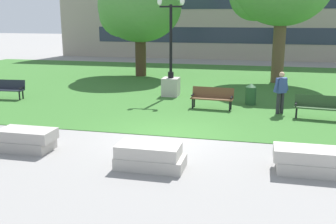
# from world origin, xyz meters

# --- Properties ---
(ground_plane) EXTENTS (140.00, 140.00, 0.00)m
(ground_plane) POSITION_xyz_m (0.00, 0.00, 0.00)
(ground_plane) COLOR gray
(grass_lawn) EXTENTS (40.00, 20.00, 0.02)m
(grass_lawn) POSITION_xyz_m (0.00, 10.00, 0.01)
(grass_lawn) COLOR #336628
(grass_lawn) RESTS_ON ground
(concrete_block_center) EXTENTS (1.90, 0.90, 0.64)m
(concrete_block_center) POSITION_xyz_m (-3.85, -2.23, 0.31)
(concrete_block_center) COLOR #9E9991
(concrete_block_center) RESTS_ON ground
(concrete_block_left) EXTENTS (1.80, 0.90, 0.64)m
(concrete_block_left) POSITION_xyz_m (0.17, -2.76, 0.31)
(concrete_block_left) COLOR #B2ADA3
(concrete_block_left) RESTS_ON ground
(concrete_block_right) EXTENTS (1.90, 0.90, 0.64)m
(concrete_block_right) POSITION_xyz_m (4.25, -2.14, 0.31)
(concrete_block_right) COLOR #B2ADA3
(concrete_block_right) RESTS_ON ground
(park_bench_near_left) EXTENTS (1.84, 0.69, 0.90)m
(park_bench_near_left) POSITION_xyz_m (-8.93, 4.17, 0.54)
(park_bench_near_left) COLOR #1E232D
(park_bench_near_left) RESTS_ON grass_lawn
(park_bench_near_right) EXTENTS (1.83, 0.66, 0.90)m
(park_bench_near_right) POSITION_xyz_m (0.95, 4.38, 0.54)
(park_bench_near_right) COLOR brown
(park_bench_near_right) RESTS_ON grass_lawn
(park_bench_far_right) EXTENTS (1.85, 0.73, 0.90)m
(park_bench_far_right) POSITION_xyz_m (5.17, 3.57, 0.54)
(park_bench_far_right) COLOR #284723
(park_bench_far_right) RESTS_ON grass_lawn
(lamp_post_center) EXTENTS (1.32, 0.80, 4.81)m
(lamp_post_center) POSITION_xyz_m (-1.39, 6.65, 1.00)
(lamp_post_center) COLOR #ADA89E
(lamp_post_center) RESTS_ON grass_lawn
(tree_far_left) EXTENTS (5.63, 5.36, 6.76)m
(tree_far_left) POSITION_xyz_m (-4.89, 12.83, 4.43)
(tree_far_left) COLOR #42301E
(tree_far_left) RESTS_ON grass_lawn
(trash_bin) EXTENTS (0.49, 0.49, 0.96)m
(trash_bin) POSITION_xyz_m (2.55, 5.52, 0.50)
(trash_bin) COLOR #234C28
(trash_bin) RESTS_ON grass_lawn
(person_bystander_near_lawn) EXTENTS (0.66, 0.64, 1.71)m
(person_bystander_near_lawn) POSITION_xyz_m (3.75, 4.10, 0.98)
(person_bystander_near_lawn) COLOR #28282D
(person_bystander_near_lawn) RESTS_ON grass_lawn
(building_facade_distant) EXTENTS (32.00, 1.03, 9.87)m
(building_facade_distant) POSITION_xyz_m (-0.40, 24.50, 4.93)
(building_facade_distant) COLOR gray
(building_facade_distant) RESTS_ON ground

